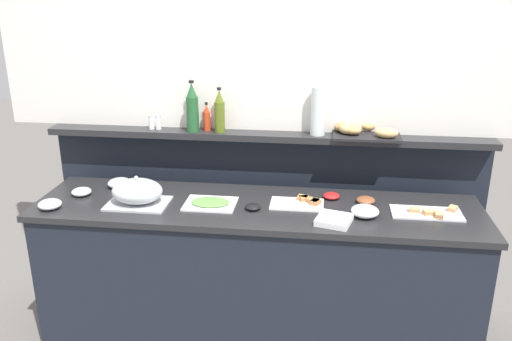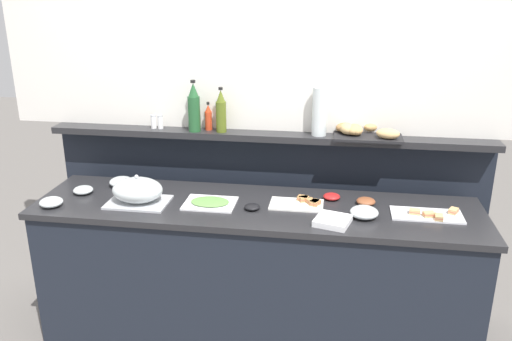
{
  "view_description": "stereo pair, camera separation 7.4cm",
  "coord_description": "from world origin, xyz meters",
  "px_view_note": "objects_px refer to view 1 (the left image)",
  "views": [
    {
      "loc": [
        0.34,
        -2.71,
        2.09
      ],
      "look_at": [
        -0.02,
        0.1,
        1.09
      ],
      "focal_mm": 37.29,
      "sensor_mm": 36.0,
      "label": 1
    },
    {
      "loc": [
        0.41,
        -2.7,
        2.09
      ],
      "look_at": [
        -0.02,
        0.1,
        1.09
      ],
      "focal_mm": 37.29,
      "sensor_mm": 36.0,
      "label": 2
    }
  ],
  "objects_px": {
    "glass_bowl_small": "(365,212)",
    "salt_shaker": "(151,122)",
    "glass_bowl_large": "(82,192)",
    "condiment_bowl_red": "(331,196)",
    "serving_cloche": "(137,192)",
    "pepper_shaker": "(158,123)",
    "cold_cuts_platter": "(210,203)",
    "glass_bowl_extra": "(120,183)",
    "napkin_stack": "(334,220)",
    "condiment_bowl_cream": "(253,207)",
    "hot_sauce_bottle": "(207,118)",
    "wine_bottle_green": "(192,109)",
    "sandwich_platter_rear": "(301,203)",
    "bread_basket": "(361,131)",
    "glass_bowl_medium": "(50,205)",
    "olive_oil_bottle": "(220,112)",
    "sandwich_platter_side": "(428,213)",
    "water_carafe": "(318,111)",
    "condiment_bowl_dark": "(366,200)"
  },
  "relations": [
    {
      "from": "glass_bowl_small",
      "to": "salt_shaker",
      "type": "relative_size",
      "value": 1.73
    },
    {
      "from": "glass_bowl_large",
      "to": "condiment_bowl_red",
      "type": "height_order",
      "value": "glass_bowl_large"
    },
    {
      "from": "serving_cloche",
      "to": "pepper_shaker",
      "type": "distance_m",
      "value": 0.56
    },
    {
      "from": "cold_cuts_platter",
      "to": "glass_bowl_extra",
      "type": "bearing_deg",
      "value": 162.2
    },
    {
      "from": "cold_cuts_platter",
      "to": "napkin_stack",
      "type": "bearing_deg",
      "value": -12.48
    },
    {
      "from": "condiment_bowl_cream",
      "to": "pepper_shaker",
      "type": "height_order",
      "value": "pepper_shaker"
    },
    {
      "from": "hot_sauce_bottle",
      "to": "wine_bottle_green",
      "type": "distance_m",
      "value": 0.11
    },
    {
      "from": "sandwich_platter_rear",
      "to": "bread_basket",
      "type": "relative_size",
      "value": 0.74
    },
    {
      "from": "serving_cloche",
      "to": "glass_bowl_medium",
      "type": "bearing_deg",
      "value": -165.93
    },
    {
      "from": "serving_cloche",
      "to": "bread_basket",
      "type": "distance_m",
      "value": 1.35
    },
    {
      "from": "glass_bowl_large",
      "to": "olive_oil_bottle",
      "type": "relative_size",
      "value": 0.41
    },
    {
      "from": "glass_bowl_medium",
      "to": "wine_bottle_green",
      "type": "bearing_deg",
      "value": 40.11
    },
    {
      "from": "sandwich_platter_side",
      "to": "sandwich_platter_rear",
      "type": "height_order",
      "value": "same"
    },
    {
      "from": "salt_shaker",
      "to": "water_carafe",
      "type": "relative_size",
      "value": 0.3
    },
    {
      "from": "cold_cuts_platter",
      "to": "glass_bowl_extra",
      "type": "height_order",
      "value": "glass_bowl_extra"
    },
    {
      "from": "olive_oil_bottle",
      "to": "condiment_bowl_red",
      "type": "bearing_deg",
      "value": -19.24
    },
    {
      "from": "glass_bowl_small",
      "to": "condiment_bowl_cream",
      "type": "height_order",
      "value": "glass_bowl_small"
    },
    {
      "from": "glass_bowl_large",
      "to": "sandwich_platter_side",
      "type": "bearing_deg",
      "value": -0.72
    },
    {
      "from": "serving_cloche",
      "to": "condiment_bowl_red",
      "type": "height_order",
      "value": "serving_cloche"
    },
    {
      "from": "sandwich_platter_side",
      "to": "napkin_stack",
      "type": "relative_size",
      "value": 2.2
    },
    {
      "from": "salt_shaker",
      "to": "glass_bowl_medium",
      "type": "bearing_deg",
      "value": -124.27
    },
    {
      "from": "serving_cloche",
      "to": "hot_sauce_bottle",
      "type": "height_order",
      "value": "hot_sauce_bottle"
    },
    {
      "from": "glass_bowl_extra",
      "to": "condiment_bowl_cream",
      "type": "xyz_separation_m",
      "value": [
        0.85,
        -0.23,
        -0.01
      ]
    },
    {
      "from": "water_carafe",
      "to": "pepper_shaker",
      "type": "bearing_deg",
      "value": 180.0
    },
    {
      "from": "glass_bowl_small",
      "to": "wine_bottle_green",
      "type": "xyz_separation_m",
      "value": [
        -1.03,
        0.46,
        0.42
      ]
    },
    {
      "from": "cold_cuts_platter",
      "to": "napkin_stack",
      "type": "distance_m",
      "value": 0.7
    },
    {
      "from": "glass_bowl_small",
      "to": "water_carafe",
      "type": "bearing_deg",
      "value": 119.18
    },
    {
      "from": "glass_bowl_medium",
      "to": "napkin_stack",
      "type": "bearing_deg",
      "value": 0.43
    },
    {
      "from": "napkin_stack",
      "to": "condiment_bowl_red",
      "type": "bearing_deg",
      "value": 91.98
    },
    {
      "from": "sandwich_platter_rear",
      "to": "wine_bottle_green",
      "type": "bearing_deg",
      "value": 153.54
    },
    {
      "from": "pepper_shaker",
      "to": "napkin_stack",
      "type": "bearing_deg",
      "value": -28.07
    },
    {
      "from": "glass_bowl_extra",
      "to": "wine_bottle_green",
      "type": "distance_m",
      "value": 0.63
    },
    {
      "from": "hot_sauce_bottle",
      "to": "salt_shaker",
      "type": "bearing_deg",
      "value": -177.03
    },
    {
      "from": "salt_shaker",
      "to": "pepper_shaker",
      "type": "bearing_deg",
      "value": 0.0
    },
    {
      "from": "wine_bottle_green",
      "to": "serving_cloche",
      "type": "bearing_deg",
      "value": -115.49
    },
    {
      "from": "sandwich_platter_side",
      "to": "olive_oil_bottle",
      "type": "bearing_deg",
      "value": 161.61
    },
    {
      "from": "sandwich_platter_rear",
      "to": "glass_bowl_small",
      "type": "distance_m",
      "value": 0.36
    },
    {
      "from": "serving_cloche",
      "to": "napkin_stack",
      "type": "height_order",
      "value": "serving_cloche"
    },
    {
      "from": "condiment_bowl_dark",
      "to": "hot_sauce_bottle",
      "type": "relative_size",
      "value": 0.6
    },
    {
      "from": "sandwich_platter_side",
      "to": "olive_oil_bottle",
      "type": "height_order",
      "value": "olive_oil_bottle"
    },
    {
      "from": "sandwich_platter_side",
      "to": "hot_sauce_bottle",
      "type": "distance_m",
      "value": 1.42
    },
    {
      "from": "wine_bottle_green",
      "to": "hot_sauce_bottle",
      "type": "bearing_deg",
      "value": 29.0
    },
    {
      "from": "olive_oil_bottle",
      "to": "wine_bottle_green",
      "type": "distance_m",
      "value": 0.17
    },
    {
      "from": "serving_cloche",
      "to": "glass_bowl_extra",
      "type": "height_order",
      "value": "serving_cloche"
    },
    {
      "from": "glass_bowl_extra",
      "to": "condiment_bowl_cream",
      "type": "distance_m",
      "value": 0.88
    },
    {
      "from": "sandwich_platter_side",
      "to": "sandwich_platter_rear",
      "type": "distance_m",
      "value": 0.68
    },
    {
      "from": "sandwich_platter_rear",
      "to": "glass_bowl_small",
      "type": "bearing_deg",
      "value": -18.63
    },
    {
      "from": "serving_cloche",
      "to": "condiment_bowl_cream",
      "type": "bearing_deg",
      "value": 0.98
    },
    {
      "from": "cold_cuts_platter",
      "to": "pepper_shaker",
      "type": "height_order",
      "value": "pepper_shaker"
    },
    {
      "from": "bread_basket",
      "to": "glass_bowl_large",
      "type": "bearing_deg",
      "value": -166.32
    }
  ]
}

